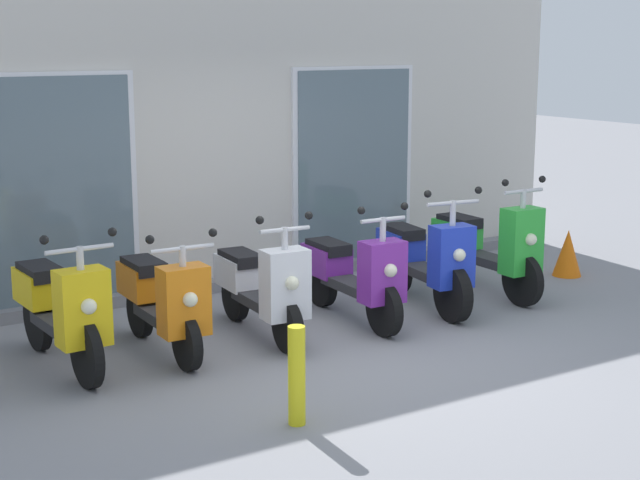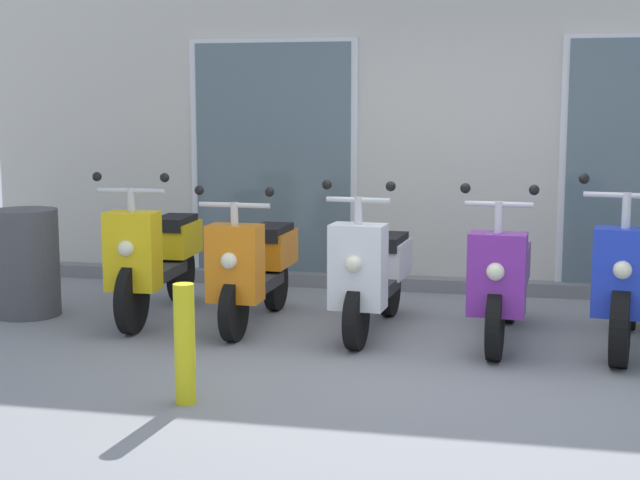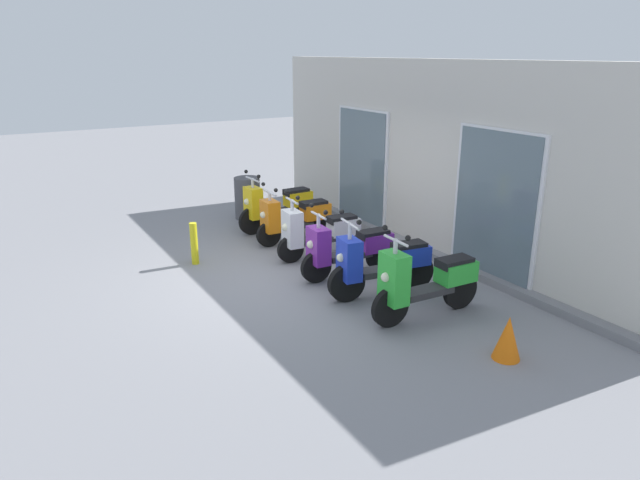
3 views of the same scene
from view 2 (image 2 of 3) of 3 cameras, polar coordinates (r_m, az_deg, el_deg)
name	(u,v)px [view 2 (image 2 of 3)]	position (r m, az deg, el deg)	size (l,w,h in m)	color
ground_plane	(424,366)	(6.26, 6.32, -7.59)	(40.00, 40.00, 0.00)	gray
storefront_facade	(458,120)	(8.72, 8.38, 7.22)	(9.14, 0.50, 3.22)	beige
scooter_yellow	(157,255)	(7.58, -9.91, -0.93)	(0.59, 1.65, 1.21)	black
scooter_orange	(255,265)	(7.24, -3.96, -1.51)	(0.60, 1.50, 1.12)	black
scooter_white	(374,271)	(7.01, 3.29, -1.92)	(0.52, 1.55, 1.18)	black
scooter_purple	(503,278)	(6.90, 11.07, -2.31)	(0.52, 1.63, 1.18)	black
scooter_blue	(626,281)	(6.92, 18.13, -2.38)	(0.64, 1.65, 1.26)	black
trash_bin	(26,263)	(7.93, -17.43, -1.32)	(0.53, 0.53, 0.87)	#4C4C51
curb_bollard	(185,344)	(5.43, -8.23, -6.28)	(0.12, 0.12, 0.70)	yellow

